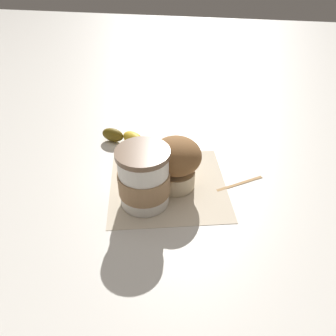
# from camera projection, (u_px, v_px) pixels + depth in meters

# --- Properties ---
(ground_plane) EXTENTS (3.00, 3.00, 0.00)m
(ground_plane) POSITION_uv_depth(u_px,v_px,m) (168.00, 185.00, 0.67)
(ground_plane) COLOR beige
(paper_napkin) EXTENTS (0.28, 0.28, 0.00)m
(paper_napkin) POSITION_uv_depth(u_px,v_px,m) (168.00, 184.00, 0.67)
(paper_napkin) COLOR beige
(paper_napkin) RESTS_ON ground_plane
(coffee_cup) EXTENTS (0.10, 0.10, 0.12)m
(coffee_cup) POSITION_uv_depth(u_px,v_px,m) (144.00, 179.00, 0.60)
(coffee_cup) COLOR silver
(coffee_cup) RESTS_ON paper_napkin
(muffin) EXTENTS (0.10, 0.10, 0.11)m
(muffin) POSITION_uv_depth(u_px,v_px,m) (176.00, 163.00, 0.63)
(muffin) COLOR beige
(muffin) RESTS_ON paper_napkin
(banana) EXTENTS (0.14, 0.18, 0.03)m
(banana) POSITION_uv_depth(u_px,v_px,m) (139.00, 145.00, 0.76)
(banana) COLOR gold
(banana) RESTS_ON paper_napkin
(wooden_stirrer) EXTENTS (0.07, 0.10, 0.00)m
(wooden_stirrer) POSITION_uv_depth(u_px,v_px,m) (240.00, 183.00, 0.68)
(wooden_stirrer) COLOR #9E7547
(wooden_stirrer) RESTS_ON ground_plane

